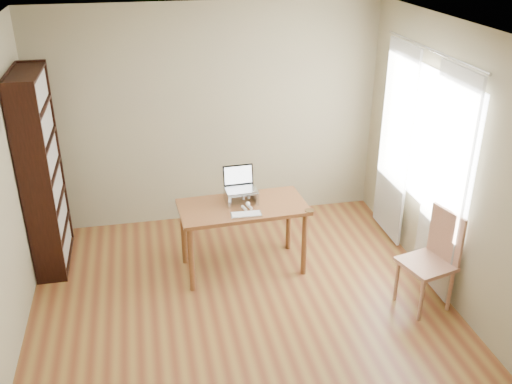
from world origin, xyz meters
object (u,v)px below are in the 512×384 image
desk (243,215)px  laptop (240,183)px  cat (240,195)px  chair (435,257)px  bookshelf (42,173)px  keyboard (246,214)px

desk → laptop: size_ratio=4.07×
cat → chair: bearing=-48.0°
desk → cat: cat is taller
bookshelf → chair: bearing=-23.4°
bookshelf → chair: 3.97m
cat → chair: size_ratio=0.49×
bookshelf → cat: (1.96, -0.45, -0.24)m
bookshelf → chair: (3.61, -1.56, -0.52)m
desk → bookshelf: bearing=161.2°
laptop → cat: bearing=-111.8°
bookshelf → laptop: 2.02m
desk → chair: 1.92m
laptop → chair: (1.64, -1.13, -0.41)m
bookshelf → laptop: size_ratio=6.44×
desk → laptop: bearing=87.1°
bookshelf → keyboard: 2.14m
bookshelf → desk: bearing=-15.9°
bookshelf → keyboard: (1.97, -0.78, -0.29)m
chair → desk: bearing=133.9°
bookshelf → desk: bookshelf is taller
bookshelf → desk: (1.97, -0.56, -0.41)m
laptop → keyboard: 0.40m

